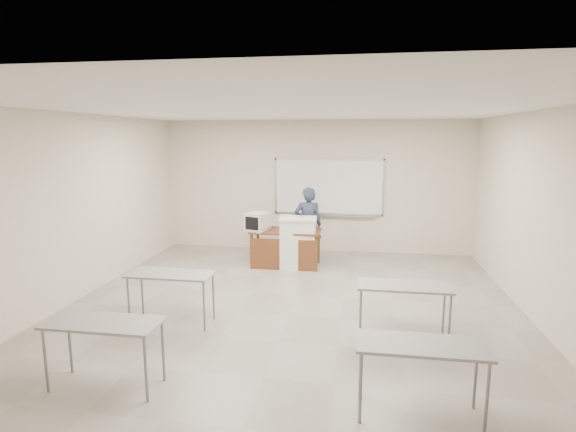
% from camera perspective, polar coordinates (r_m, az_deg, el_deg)
% --- Properties ---
extents(floor, '(7.00, 8.00, 0.01)m').
position_cam_1_polar(floor, '(6.83, 0.05, -12.56)').
color(floor, gray).
rests_on(floor, ground).
extents(whiteboard, '(2.48, 0.10, 1.31)m').
position_cam_1_polar(whiteboard, '(10.29, 5.18, 3.61)').
color(whiteboard, white).
rests_on(whiteboard, floor).
extents(student_desks, '(4.40, 2.20, 0.73)m').
position_cam_1_polar(student_desks, '(5.35, -2.26, -11.35)').
color(student_desks, gray).
rests_on(student_desks, floor).
extents(instructor_desk, '(1.42, 0.71, 0.75)m').
position_cam_1_polar(instructor_desk, '(9.08, -0.39, -3.21)').
color(instructor_desk, brown).
rests_on(instructor_desk, floor).
extents(podium, '(0.73, 0.54, 1.03)m').
position_cam_1_polar(podium, '(9.06, 1.28, -3.40)').
color(podium, silver).
rests_on(podium, floor).
extents(crt_monitor, '(0.40, 0.44, 0.38)m').
position_cam_1_polar(crt_monitor, '(9.09, -3.83, -0.72)').
color(crt_monitor, beige).
rests_on(crt_monitor, instructor_desk).
extents(laptop, '(0.34, 0.31, 0.25)m').
position_cam_1_polar(laptop, '(8.96, 2.12, -1.66)').
color(laptop, black).
rests_on(laptop, instructor_desk).
extents(mouse, '(0.12, 0.10, 0.04)m').
position_cam_1_polar(mouse, '(8.87, 3.02, -2.03)').
color(mouse, silver).
rests_on(mouse, instructor_desk).
extents(keyboard, '(0.49, 0.26, 0.03)m').
position_cam_1_polar(keyboard, '(9.05, 0.42, -0.01)').
color(keyboard, beige).
rests_on(keyboard, podium).
extents(presenter, '(0.63, 0.46, 1.59)m').
position_cam_1_polar(presenter, '(9.47, 2.56, -1.09)').
color(presenter, black).
rests_on(presenter, floor).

